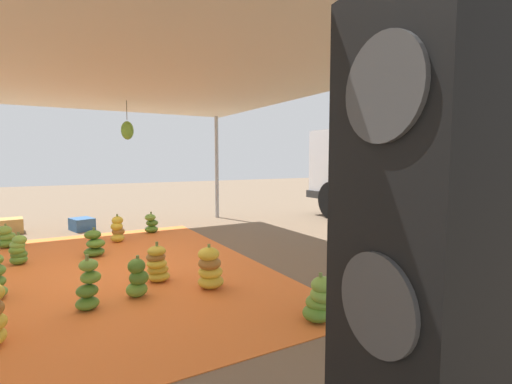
# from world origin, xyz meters

# --- Properties ---
(ground_plane) EXTENTS (40.00, 40.00, 0.00)m
(ground_plane) POSITION_xyz_m (0.00, 3.00, 0.00)
(ground_plane) COLOR brown
(tarp_orange) EXTENTS (5.94, 4.08, 0.01)m
(tarp_orange) POSITION_xyz_m (0.00, 0.00, 0.01)
(tarp_orange) COLOR orange
(tarp_orange) RESTS_ON ground
(tent_canopy) EXTENTS (8.00, 7.00, 2.80)m
(tent_canopy) POSITION_xyz_m (-0.01, -0.08, 2.72)
(tent_canopy) COLOR #9EA0A5
(tent_canopy) RESTS_ON ground
(banana_bunch_0) EXTENTS (0.30, 0.30, 0.48)m
(banana_bunch_0) POSITION_xyz_m (1.18, 0.13, 0.22)
(banana_bunch_0) COLOR #60932D
(banana_bunch_0) RESTS_ON tarp_orange
(banana_bunch_1) EXTENTS (0.41, 0.40, 0.45)m
(banana_bunch_1) POSITION_xyz_m (-2.52, 1.19, 0.20)
(banana_bunch_1) COLOR #518428
(banana_bunch_1) RESTS_ON tarp_orange
(banana_bunch_3) EXTENTS (0.43, 0.43, 0.55)m
(banana_bunch_3) POSITION_xyz_m (1.33, 0.96, 0.25)
(banana_bunch_3) COLOR gold
(banana_bunch_3) RESTS_ON tarp_orange
(banana_bunch_5) EXTENTS (0.41, 0.40, 0.52)m
(banana_bunch_5) POSITION_xyz_m (0.74, 0.47, 0.23)
(banana_bunch_5) COLOR gold
(banana_bunch_5) RESTS_ON tarp_orange
(banana_bunch_6) EXTENTS (0.41, 0.41, 0.47)m
(banana_bunch_6) POSITION_xyz_m (-1.00, -0.10, 0.21)
(banana_bunch_6) COLOR #477523
(banana_bunch_6) RESTS_ON tarp_orange
(banana_bunch_7) EXTENTS (0.39, 0.36, 0.53)m
(banana_bunch_7) POSITION_xyz_m (-1.93, 0.41, 0.24)
(banana_bunch_7) COLOR gold
(banana_bunch_7) RESTS_ON tarp_orange
(banana_bunch_9) EXTENTS (0.41, 0.41, 0.44)m
(banana_bunch_9) POSITION_xyz_m (-2.41, -1.40, 0.20)
(banana_bunch_9) COLOR #518428
(banana_bunch_9) RESTS_ON tarp_orange
(banana_bunch_10) EXTENTS (0.41, 0.41, 0.49)m
(banana_bunch_10) POSITION_xyz_m (2.72, 1.54, 0.22)
(banana_bunch_10) COLOR #518428
(banana_bunch_10) RESTS_ON tarp_orange
(banana_bunch_11) EXTENTS (0.34, 0.35, 0.58)m
(banana_bunch_11) POSITION_xyz_m (1.26, -0.39, 0.25)
(banana_bunch_11) COLOR #518428
(banana_bunch_11) RESTS_ON tarp_orange
(banana_bunch_12) EXTENTS (0.32, 0.32, 0.49)m
(banana_bunch_12) POSITION_xyz_m (-1.06, -1.15, 0.22)
(banana_bunch_12) COLOR #518428
(banana_bunch_12) RESTS_ON tarp_orange
(cargo_truck_main) EXTENTS (6.80, 2.37, 2.40)m
(cargo_truck_main) POSITION_xyz_m (-0.05, 6.95, 1.18)
(cargo_truck_main) COLOR #2D2D2D
(cargo_truck_main) RESTS_ON ground
(worker_0) EXTENTS (0.65, 0.40, 1.79)m
(worker_0) POSITION_xyz_m (1.49, 4.95, 1.04)
(worker_0) COLOR #26262D
(worker_0) RESTS_ON ground
(speaker_stack) EXTENTS (0.58, 0.55, 2.16)m
(speaker_stack) POSITION_xyz_m (4.62, 0.43, 1.08)
(speaker_stack) COLOR black
(speaker_stack) RESTS_ON ground
(crate_0) EXTENTS (0.55, 0.49, 0.31)m
(crate_0) POSITION_xyz_m (-4.04, -1.45, 0.16)
(crate_0) COLOR #B78947
(crate_0) RESTS_ON ground
(crate_1) EXTENTS (0.61, 0.54, 0.28)m
(crate_1) POSITION_xyz_m (-3.59, -0.09, 0.14)
(crate_1) COLOR #335B8E
(crate_1) RESTS_ON ground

